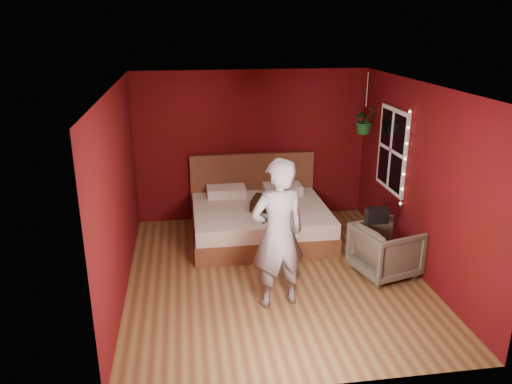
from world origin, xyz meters
The scene contains 10 objects.
floor centered at (0.00, 0.00, 0.00)m, with size 4.50×4.50×0.00m, color olive.
room_walls centered at (0.00, 0.00, 1.68)m, with size 4.04×4.54×2.62m.
window centered at (1.97, 0.90, 1.50)m, with size 0.05×0.97×1.27m.
fairy_lights centered at (1.94, 0.37, 1.50)m, with size 0.04×0.04×1.45m.
bed centered at (0.00, 1.38, 0.31)m, with size 2.16×1.84×1.19m.
person centered at (-0.10, -0.72, 0.95)m, with size 0.69×0.45×1.89m, color gray.
armchair centered at (1.53, -0.17, 0.36)m, with size 0.77×0.79×0.72m, color #585545.
handbag centered at (1.42, -0.02, 0.83)m, with size 0.30×0.15×0.21m, color black.
throw_pillow centered at (0.10, 1.20, 0.62)m, with size 0.47×0.47×0.17m, color black.
hanging_plant centered at (1.74, 1.51, 1.85)m, with size 0.43×0.39×0.97m.
Camera 1 is at (-1.16, -6.09, 3.37)m, focal length 35.00 mm.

